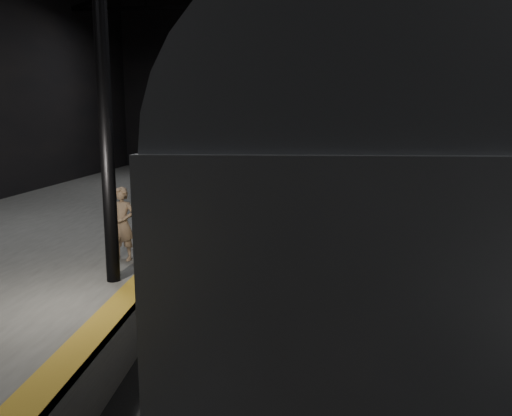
{
  "coord_description": "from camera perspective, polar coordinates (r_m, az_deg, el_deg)",
  "views": [
    {
      "loc": [
        -0.38,
        -13.22,
        4.09
      ],
      "look_at": [
        -1.17,
        -1.21,
        2.0
      ],
      "focal_mm": 35.0,
      "sensor_mm": 36.0,
      "label": 1
    }
  ],
  "objects": [
    {
      "name": "ground",
      "position": [
        13.85,
        5.23,
        -7.38
      ],
      "size": [
        44.0,
        44.0,
        0.0
      ],
      "primitive_type": "plane",
      "color": "black",
      "rests_on": "ground"
    },
    {
      "name": "platform_left",
      "position": [
        15.44,
        -23.88,
        -4.46
      ],
      "size": [
        9.0,
        43.8,
        1.0
      ],
      "primitive_type": "cube",
      "color": "#4F4F4C",
      "rests_on": "ground"
    },
    {
      "name": "tactile_strip",
      "position": [
        13.88,
        -8.26,
        -3.1
      ],
      "size": [
        0.5,
        43.8,
        0.01
      ],
      "primitive_type": "cube",
      "color": "olive",
      "rests_on": "platform_left"
    },
    {
      "name": "train",
      "position": [
        12.74,
        5.48,
        4.24
      ],
      "size": [
        2.87,
        19.15,
        5.12
      ],
      "color": "#9B9DA2",
      "rests_on": "ground"
    },
    {
      "name": "track",
      "position": [
        13.83,
        5.23,
        -7.11
      ],
      "size": [
        2.4,
        43.0,
        0.24
      ],
      "color": "#3F3328",
      "rests_on": "ground"
    },
    {
      "name": "woman",
      "position": [
        11.56,
        -15.03,
        -1.76
      ],
      "size": [
        0.67,
        0.5,
        1.66
      ],
      "primitive_type": "imported",
      "rotation": [
        0.0,
        0.0,
        -0.19
      ],
      "color": "#997A5D",
      "rests_on": "platform_left"
    }
  ]
}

